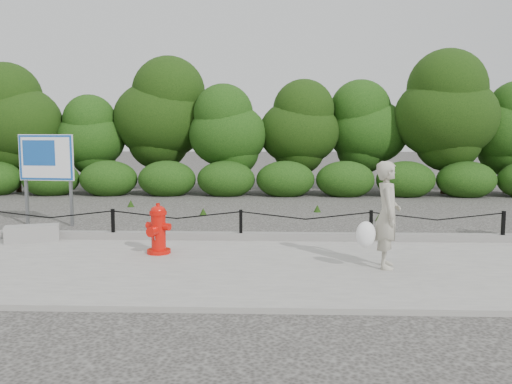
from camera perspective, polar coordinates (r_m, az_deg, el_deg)
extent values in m
plane|color=#2D2B28|center=(10.56, -1.60, -5.52)|extent=(90.00, 90.00, 0.00)
cube|color=gray|center=(8.61, -2.45, -8.04)|extent=(14.00, 4.00, 0.08)
cube|color=slate|center=(10.58, -1.58, -4.66)|extent=(14.00, 0.22, 0.14)
cube|color=black|center=(10.94, -14.82, -3.29)|extent=(0.06, 0.06, 0.60)
cube|color=black|center=(10.49, -1.60, -3.49)|extent=(0.06, 0.06, 0.60)
cube|color=black|center=(10.63, 12.00, -3.50)|extent=(0.06, 0.06, 0.60)
cube|color=black|center=(11.33, 24.57, -3.33)|extent=(0.06, 0.06, 0.60)
cylinder|color=black|center=(11.33, -20.91, -2.04)|extent=(2.50, 0.02, 0.02)
cylinder|color=black|center=(10.61, -8.37, -2.24)|extent=(2.50, 0.02, 0.02)
cylinder|color=black|center=(10.45, 5.25, -2.33)|extent=(2.50, 0.02, 0.02)
cylinder|color=black|center=(10.88, 18.53, -2.29)|extent=(2.50, 0.02, 0.02)
cylinder|color=black|center=(21.04, -23.80, 3.01)|extent=(0.18, 0.18, 2.22)
ellipsoid|color=#2D5012|center=(21.01, -24.00, 7.23)|extent=(3.28, 2.84, 3.55)
cylinder|color=black|center=(20.47, -16.96, 2.45)|extent=(0.18, 0.18, 1.68)
ellipsoid|color=#2D5012|center=(20.42, -17.07, 5.75)|extent=(2.49, 2.16, 2.69)
cylinder|color=black|center=(20.17, -9.88, 3.54)|extent=(0.18, 0.18, 2.36)
ellipsoid|color=#2D5012|center=(20.15, -9.97, 8.23)|extent=(3.49, 3.02, 3.77)
cylinder|color=black|center=(19.02, -2.97, 2.68)|extent=(0.18, 0.18, 1.85)
ellipsoid|color=#2D5012|center=(18.98, -2.99, 6.58)|extent=(2.73, 2.36, 2.95)
cylinder|color=black|center=(19.36, 4.53, 2.87)|extent=(0.18, 0.18, 1.93)
ellipsoid|color=#2D5012|center=(19.32, 4.57, 6.88)|extent=(2.86, 2.48, 3.10)
cylinder|color=black|center=(20.03, 11.66, 2.88)|extent=(0.18, 0.18, 1.94)
ellipsoid|color=#2D5012|center=(19.99, 11.75, 6.78)|extent=(2.87, 2.49, 3.11)
cylinder|color=black|center=(19.81, 19.22, 3.29)|extent=(0.18, 0.18, 2.40)
ellipsoid|color=#2D5012|center=(19.80, 19.40, 8.15)|extent=(3.56, 3.08, 3.85)
cylinder|color=black|center=(20.99, 24.89, 2.52)|extent=(0.18, 0.18, 1.90)
ellipsoid|color=#2D5012|center=(20.95, 25.06, 6.15)|extent=(2.82, 2.44, 3.04)
cylinder|color=red|center=(9.59, -10.18, -6.16)|extent=(0.53, 0.53, 0.07)
cylinder|color=red|center=(9.53, -10.23, -4.15)|extent=(0.33, 0.33, 0.61)
cylinder|color=red|center=(9.47, -10.27, -2.19)|extent=(0.39, 0.39, 0.06)
ellipsoid|color=red|center=(9.47, -10.27, -1.99)|extent=(0.34, 0.34, 0.20)
cylinder|color=red|center=(9.45, -10.28, -1.34)|extent=(0.09, 0.09, 0.06)
cylinder|color=red|center=(9.60, -11.08, -3.47)|extent=(0.15, 0.16, 0.13)
cylinder|color=red|center=(9.41, -9.38, -3.63)|extent=(0.15, 0.16, 0.13)
cylinder|color=red|center=(9.37, -10.86, -4.13)|extent=(0.21, 0.19, 0.17)
cylinder|color=slate|center=(9.40, -10.61, -4.66)|extent=(0.01, 0.06, 0.13)
imported|color=#A8A290|center=(8.58, 13.66, -2.34)|extent=(0.47, 0.65, 1.66)
ellipsoid|color=white|center=(8.42, 11.48, -4.38)|extent=(0.30, 0.23, 0.40)
cube|color=gray|center=(11.26, -22.49, -4.04)|extent=(1.03, 0.65, 0.31)
cube|color=slate|center=(13.62, -23.06, 1.17)|extent=(0.07, 0.07, 2.11)
cube|color=slate|center=(13.08, -18.92, 1.14)|extent=(0.07, 0.07, 2.11)
cube|color=white|center=(13.27, -21.22, 3.40)|extent=(1.31, 0.19, 1.05)
cube|color=#164DA1|center=(13.24, -21.27, 3.40)|extent=(1.28, 0.15, 1.02)
cube|color=#164DA1|center=(13.31, -21.90, 3.84)|extent=(0.79, 0.09, 0.58)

